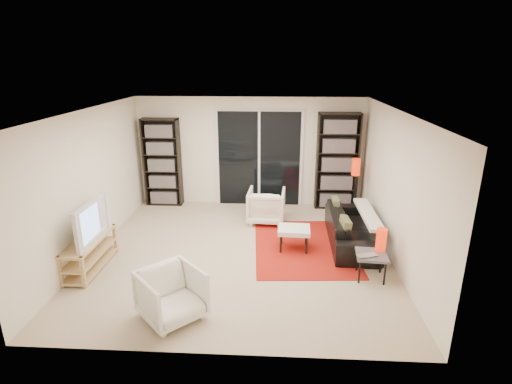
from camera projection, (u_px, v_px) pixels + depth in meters
The scene contains 20 objects.
floor at pixel (241, 252), 6.86m from camera, with size 5.00×5.00×0.00m, color beige.
wall_back at pixel (250, 152), 8.85m from camera, with size 5.00×0.02×2.40m, color white.
wall_front at pixel (217, 259), 4.11m from camera, with size 5.00×0.02×2.40m, color white.
wall_left at pixel (90, 183), 6.61m from camera, with size 0.02×5.00×2.40m, color white.
wall_right at pixel (396, 189), 6.35m from camera, with size 0.02×5.00×2.40m, color white.
ceiling at pixel (239, 111), 6.10m from camera, with size 5.00×5.00×0.02m, color white.
sliding_door at pixel (259, 159), 8.85m from camera, with size 1.92×0.08×2.16m.
bookshelf_left at pixel (162, 162), 8.86m from camera, with size 0.80×0.30×1.95m.
bookshelf_right at pixel (337, 162), 8.63m from camera, with size 0.90×0.30×2.10m.
tv_stand at pixel (90, 253), 6.27m from camera, with size 0.40×1.25×0.50m.
tv at pixel (86, 220), 6.10m from camera, with size 1.09×0.14×0.62m, color black.
rug at pixel (304, 246), 7.06m from camera, with size 1.70×2.30×0.01m, color #A5180E.
sofa at pixel (351, 228), 7.14m from camera, with size 1.96×0.77×0.57m, color black.
armchair_back at pixel (266, 206), 8.07m from camera, with size 0.73×0.75×0.68m, color white.
armchair_front at pixel (171, 295), 5.03m from camera, with size 0.71×0.73×0.66m, color white.
ottoman at pixel (294, 231), 6.88m from camera, with size 0.56×0.47×0.40m.
side_table at pixel (372, 257), 5.96m from camera, with size 0.49×0.49×0.40m.
laptop at pixel (369, 257), 5.82m from camera, with size 0.31×0.20×0.02m, color silver.
table_lamp at pixel (381, 240), 6.00m from camera, with size 0.16×0.16×0.35m, color red.
floor_lamp at pixel (355, 174), 8.10m from camera, with size 0.19×0.19×1.26m.
Camera 1 is at (0.61, -6.15, 3.15)m, focal length 28.00 mm.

